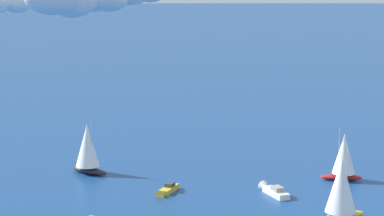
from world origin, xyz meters
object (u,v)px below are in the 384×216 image
motorboat_mid_cluster (167,190)px  sailboat_outer_ring_f (341,189)px  sailboat_far_port (344,156)px  sailboat_trailing (88,148)px  motorboat_outer_ring_c (273,191)px

motorboat_mid_cluster → sailboat_outer_ring_f: 37.44m
motorboat_mid_cluster → sailboat_outer_ring_f: bearing=8.1°
sailboat_far_port → motorboat_mid_cluster: (-25.05, -30.75, -4.76)m
sailboat_far_port → sailboat_outer_ring_f: sailboat_outer_ring_f is taller
sailboat_far_port → sailboat_outer_ring_f: bearing=-65.6°
sailboat_trailing → sailboat_outer_ring_f: bearing=3.4°
sailboat_outer_ring_f → sailboat_far_port: bearing=114.4°
sailboat_trailing → sailboat_outer_ring_f: 60.82m
sailboat_far_port → motorboat_mid_cluster: size_ratio=1.46×
sailboat_far_port → sailboat_trailing: 57.11m
sailboat_trailing → motorboat_outer_ring_c: bearing=14.5°
sailboat_far_port → sailboat_trailing: sailboat_trailing is taller
sailboat_trailing → motorboat_mid_cluster: 24.64m
sailboat_far_port → motorboat_outer_ring_c: (-7.04, -18.29, -4.65)m
motorboat_mid_cluster → motorboat_outer_ring_c: motorboat_outer_ring_c is taller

